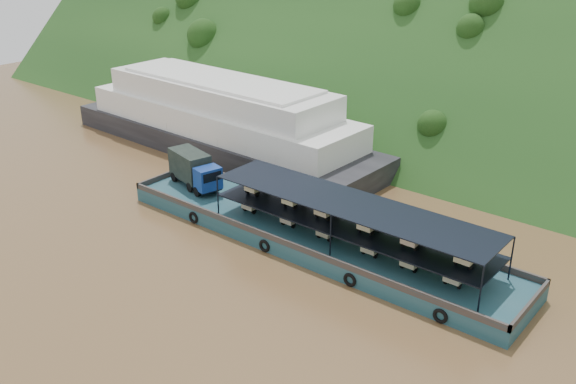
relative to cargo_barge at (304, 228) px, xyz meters
The scene contains 4 objects.
ground 2.29m from the cargo_barge, 103.44° to the right, with size 160.00×160.00×0.00m, color brown.
hillside 34.06m from the cargo_barge, 90.79° to the left, with size 140.00×28.00×28.00m, color #1A3D16.
cargo_barge is the anchor object (origin of this frame).
passenger_ferry 23.44m from the cargo_barge, 150.73° to the left, with size 40.02×10.85×8.06m.
Camera 1 is at (28.51, -34.63, 24.44)m, focal length 40.00 mm.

